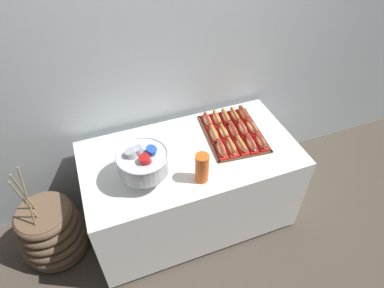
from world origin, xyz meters
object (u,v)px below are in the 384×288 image
(buffet_table, at_px, (191,186))
(hot_dog_7, at_px, (233,131))
(floor_vase, at_px, (52,231))
(hot_dog_12, at_px, (226,117))
(hot_dog_1, at_px, (231,147))
(hot_dog_10, at_px, (207,121))
(hot_dog_2, at_px, (241,145))
(hot_dog_5, at_px, (214,134))
(hot_dog_3, at_px, (251,144))
(hot_dog_4, at_px, (261,142))
(serving_tray, at_px, (233,134))
(cup_stack, at_px, (202,168))
(hot_dog_13, at_px, (235,116))
(hot_dog_0, at_px, (221,149))
(hot_dog_8, at_px, (243,129))
(hot_dog_9, at_px, (252,127))
(hot_dog_6, at_px, (224,133))
(punch_bowl, at_px, (143,162))
(hot_dog_14, at_px, (244,114))
(hot_dog_11, at_px, (217,119))

(buffet_table, height_order, hot_dog_7, hot_dog_7)
(floor_vase, distance_m, hot_dog_12, 1.57)
(hot_dog_1, height_order, hot_dog_10, hot_dog_1)
(hot_dog_2, xyz_separation_m, hot_dog_5, (-0.13, 0.18, -0.00))
(hot_dog_3, height_order, hot_dog_4, hot_dog_3)
(serving_tray, xyz_separation_m, cup_stack, (-0.38, -0.33, 0.10))
(cup_stack, bearing_deg, hot_dog_4, 16.01)
(hot_dog_13, bearing_deg, hot_dog_0, -129.90)
(hot_dog_2, bearing_deg, hot_dog_13, 71.58)
(hot_dog_3, distance_m, cup_stack, 0.47)
(hot_dog_8, relative_size, cup_stack, 0.82)
(hot_dog_2, height_order, hot_dog_3, hot_dog_2)
(hot_dog_9, bearing_deg, hot_dog_1, -149.36)
(hot_dog_6, xyz_separation_m, punch_bowl, (-0.65, -0.21, 0.13))
(hot_dog_2, xyz_separation_m, hot_dog_3, (0.07, -0.01, -0.00))
(hot_dog_1, distance_m, hot_dog_3, 0.15)
(hot_dog_0, relative_size, hot_dog_14, 1.01)
(hot_dog_7, xyz_separation_m, punch_bowl, (-0.73, -0.20, 0.13))
(hot_dog_6, xyz_separation_m, hot_dog_12, (0.09, 0.16, 0.00))
(hot_dog_0, height_order, hot_dog_1, same)
(hot_dog_10, height_order, hot_dog_12, hot_dog_12)
(hot_dog_3, relative_size, punch_bowl, 0.56)
(buffet_table, xyz_separation_m, hot_dog_3, (0.42, -0.10, 0.39))
(hot_dog_4, bearing_deg, punch_bowl, -178.50)
(hot_dog_11, height_order, punch_bowl, punch_bowl)
(hot_dog_11, bearing_deg, hot_dog_9, -41.86)
(hot_dog_8, distance_m, hot_dog_14, 0.18)
(floor_vase, height_order, punch_bowl, punch_bowl)
(hot_dog_10, relative_size, hot_dog_13, 0.96)
(hot_dog_13, bearing_deg, hot_dog_3, -95.61)
(hot_dog_11, bearing_deg, punch_bowl, -150.81)
(serving_tray, bearing_deg, hot_dog_9, -5.61)
(hot_dog_4, xyz_separation_m, hot_dog_13, (-0.04, 0.34, 0.00))
(hot_dog_8, bearing_deg, hot_dog_2, -120.05)
(buffet_table, height_order, hot_dog_6, hot_dog_6)
(hot_dog_2, relative_size, hot_dog_5, 0.90)
(hot_dog_4, relative_size, hot_dog_5, 0.91)
(hot_dog_9, bearing_deg, hot_dog_14, 84.39)
(hot_dog_0, bearing_deg, hot_dog_10, 84.39)
(floor_vase, xyz_separation_m, hot_dog_0, (1.28, -0.17, 0.57))
(hot_dog_6, bearing_deg, hot_dog_10, 108.83)
(serving_tray, bearing_deg, hot_dog_1, -120.05)
(hot_dog_7, distance_m, hot_dog_14, 0.22)
(hot_dog_9, relative_size, hot_dog_13, 1.04)
(punch_bowl, bearing_deg, hot_dog_9, 12.04)
(hot_dog_9, height_order, hot_dog_14, hot_dog_14)
(hot_dog_6, height_order, hot_dog_13, same)
(hot_dog_2, relative_size, hot_dog_8, 0.96)
(hot_dog_2, bearing_deg, hot_dog_12, 84.39)
(hot_dog_1, xyz_separation_m, hot_dog_12, (0.11, 0.32, -0.00))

